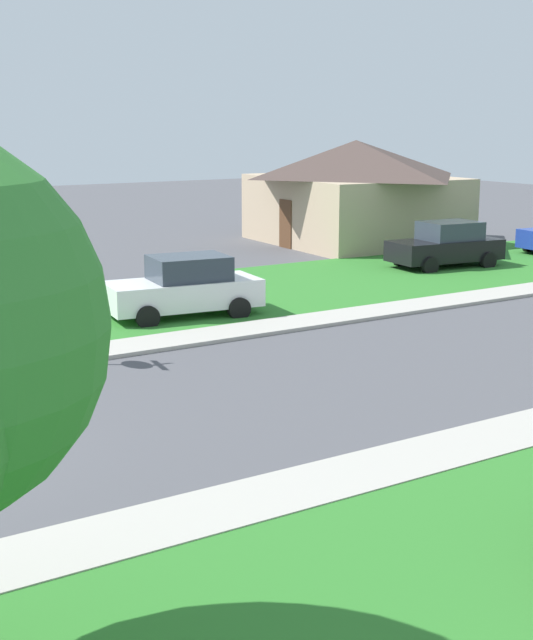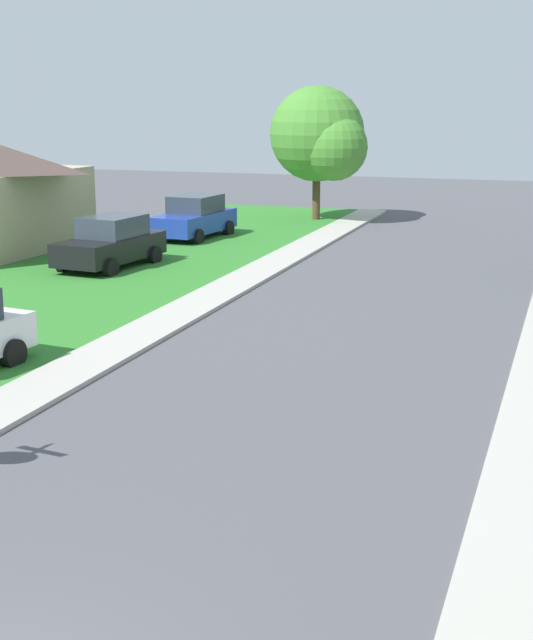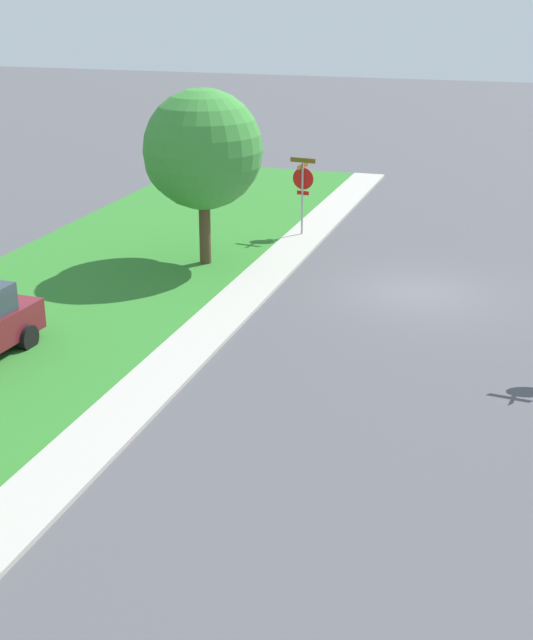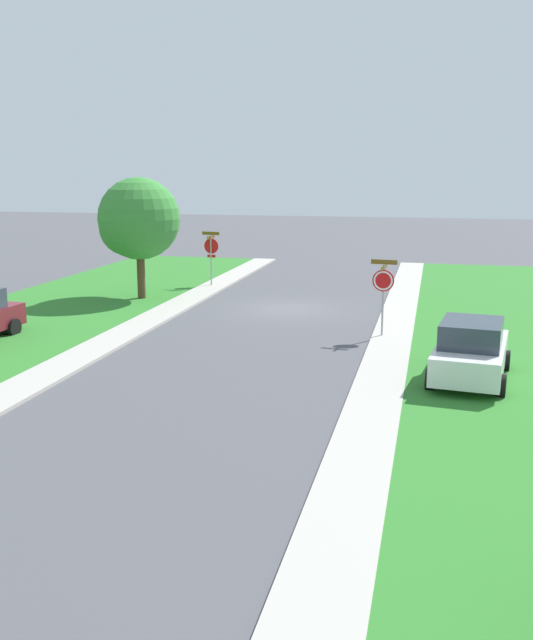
% 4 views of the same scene
% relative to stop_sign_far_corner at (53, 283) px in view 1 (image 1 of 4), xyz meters
% --- Properties ---
extents(sidewalk_west, '(1.40, 56.00, 0.10)m').
position_rel_stop_sign_far_corner_xyz_m(sidewalk_west, '(-0.37, 7.46, -1.84)').
color(sidewalk_west, '#ADA89E').
rests_on(sidewalk_west, ground).
extents(lawn_west, '(8.00, 56.00, 0.08)m').
position_rel_stop_sign_far_corner_xyz_m(lawn_west, '(-5.07, 7.46, -1.85)').
color(lawn_west, '#2D7528').
rests_on(lawn_west, ground).
extents(stop_sign_far_corner, '(0.91, 0.91, 2.77)m').
position_rel_stop_sign_far_corner_xyz_m(stop_sign_far_corner, '(0.00, 0.00, 0.00)').
color(stop_sign_far_corner, '#9E9EA3').
rests_on(stop_sign_far_corner, ground).
extents(car_black_far_down_street, '(2.38, 4.47, 1.76)m').
position_rel_stop_sign_far_corner_xyz_m(car_black_far_down_street, '(-5.29, 17.09, -1.01)').
color(car_black_far_down_street, black).
rests_on(car_black_far_down_street, ground).
extents(car_white_across_road, '(2.44, 4.49, 1.76)m').
position_rel_stop_sign_far_corner_xyz_m(car_white_across_road, '(-2.79, 4.76, -1.01)').
color(car_white_across_road, white).
rests_on(car_white_across_road, ground).
extents(house_left_setback, '(9.49, 8.37, 4.60)m').
position_rel_stop_sign_far_corner_xyz_m(house_left_setback, '(-12.92, 18.68, 0.49)').
color(house_left_setback, tan).
rests_on(house_left_setback, ground).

